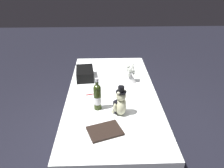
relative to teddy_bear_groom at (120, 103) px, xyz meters
The scene contains 8 objects.
ground_plane 0.95m from the teddy_bear_groom, ahead, with size 12.00×12.00×0.00m, color black.
reception_table 0.63m from the teddy_bear_groom, ahead, with size 2.01×0.96×0.74m, color white.
teddy_bear_groom is the anchor object (origin of this frame).
teddy_bear_bride 0.68m from the teddy_bear_groom, 12.75° to the right, with size 0.20×0.19×0.23m.
champagne_bottle 0.23m from the teddy_bear_groom, 66.01° to the left, with size 0.07×0.07×0.33m.
signing_pen 0.47m from the teddy_bear_groom, 36.99° to the left, with size 0.05×0.15×0.01m.
gift_case_black 0.85m from the teddy_bear_groom, 26.36° to the left, with size 0.34×0.23×0.12m.
guestbook 0.31m from the teddy_bear_groom, 150.53° to the left, with size 0.20×0.27×0.02m, color black.
Camera 1 is at (-2.11, 0.07, 1.96)m, focal length 35.72 mm.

